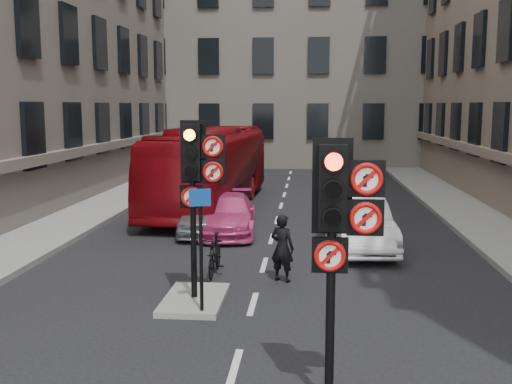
% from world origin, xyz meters
% --- Properties ---
extents(pavement_left, '(3.00, 50.00, 0.16)m').
position_xyz_m(pavement_left, '(-7.20, 12.00, 0.08)').
color(pavement_left, gray).
rests_on(pavement_left, ground).
extents(pavement_right, '(3.00, 50.00, 0.16)m').
position_xyz_m(pavement_right, '(7.20, 12.00, 0.08)').
color(pavement_right, gray).
rests_on(pavement_right, ground).
extents(centre_island, '(1.20, 2.00, 0.12)m').
position_xyz_m(centre_island, '(-1.20, 5.00, 0.06)').
color(centre_island, gray).
rests_on(centre_island, ground).
extents(building_far, '(30.00, 14.00, 20.00)m').
position_xyz_m(building_far, '(0.00, 38.00, 10.00)').
color(building_far, slate).
rests_on(building_far, ground).
extents(signal_near, '(0.91, 0.40, 3.58)m').
position_xyz_m(signal_near, '(1.49, 0.99, 2.58)').
color(signal_near, black).
rests_on(signal_near, ground).
extents(signal_far, '(0.91, 0.40, 3.58)m').
position_xyz_m(signal_far, '(-1.11, 4.99, 2.70)').
color(signal_far, black).
rests_on(signal_far, centre_island).
extents(car_silver, '(1.77, 3.70, 1.22)m').
position_xyz_m(car_silver, '(-2.19, 11.65, 0.61)').
color(car_silver, '#9EA0A5').
rests_on(car_silver, ground).
extents(car_white, '(1.90, 4.45, 1.43)m').
position_xyz_m(car_white, '(2.49, 9.96, 0.71)').
color(car_white, white).
rests_on(car_white, ground).
extents(car_pink, '(2.01, 4.24, 1.19)m').
position_xyz_m(car_pink, '(-1.42, 11.73, 0.60)').
color(car_pink, '#D03D7E').
rests_on(car_pink, ground).
extents(bus_red, '(3.31, 11.42, 3.14)m').
position_xyz_m(bus_red, '(-2.70, 16.37, 1.57)').
color(bus_red, maroon).
rests_on(bus_red, ground).
extents(motorcycle, '(0.46, 1.60, 0.96)m').
position_xyz_m(motorcycle, '(-1.11, 7.06, 0.48)').
color(motorcycle, black).
rests_on(motorcycle, ground).
extents(motorcyclist, '(0.67, 0.57, 1.56)m').
position_xyz_m(motorcyclist, '(0.51, 6.65, 0.78)').
color(motorcyclist, black).
rests_on(motorcyclist, ground).
extents(info_sign, '(0.40, 0.17, 2.35)m').
position_xyz_m(info_sign, '(-0.90, 4.18, 1.63)').
color(info_sign, black).
rests_on(info_sign, centre_island).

